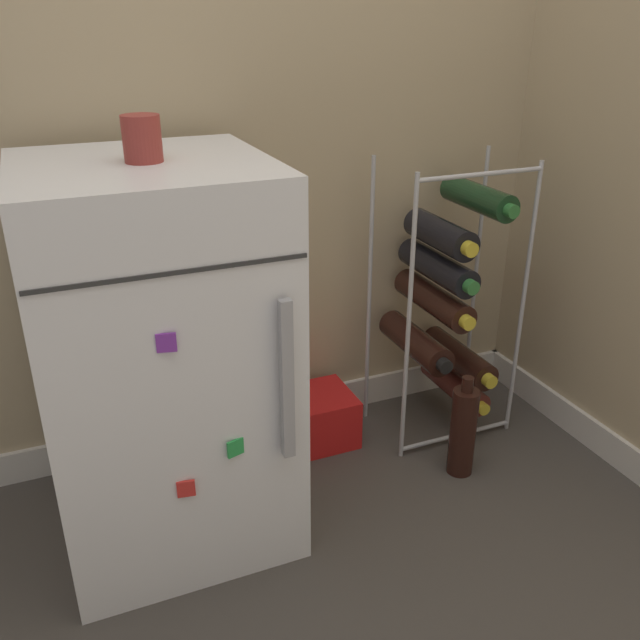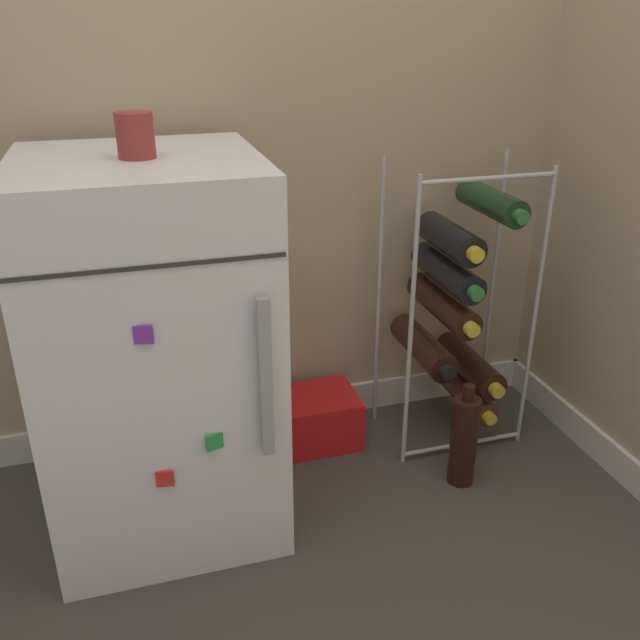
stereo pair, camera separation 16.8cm
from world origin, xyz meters
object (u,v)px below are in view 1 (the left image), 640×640
object	(u,v)px
wine_rack	(444,302)
fridge_top_cup	(142,139)
loose_bottle_floor	(463,431)
mini_fridge	(162,360)
soda_box	(308,419)

from	to	relation	value
wine_rack	fridge_top_cup	bearing A→B (deg)	-170.77
loose_bottle_floor	wine_rack	bearing A→B (deg)	74.29
mini_fridge	soda_box	bearing A→B (deg)	22.82
loose_bottle_floor	mini_fridge	bearing A→B (deg)	171.25
soda_box	loose_bottle_floor	distance (m)	0.44
wine_rack	soda_box	size ratio (longest dim) A/B	3.09
wine_rack	loose_bottle_floor	bearing A→B (deg)	-105.71
mini_fridge	loose_bottle_floor	xyz separation A→B (m)	(0.74, -0.11, -0.31)
mini_fridge	loose_bottle_floor	world-z (taller)	mini_fridge
wine_rack	soda_box	bearing A→B (deg)	171.67
mini_fridge	fridge_top_cup	xyz separation A→B (m)	(0.01, -0.01, 0.48)
wine_rack	fridge_top_cup	world-z (taller)	fridge_top_cup
soda_box	mini_fridge	bearing A→B (deg)	-157.18
soda_box	fridge_top_cup	xyz separation A→B (m)	(-0.41, -0.19, 0.84)
wine_rack	mini_fridge	bearing A→B (deg)	-171.75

